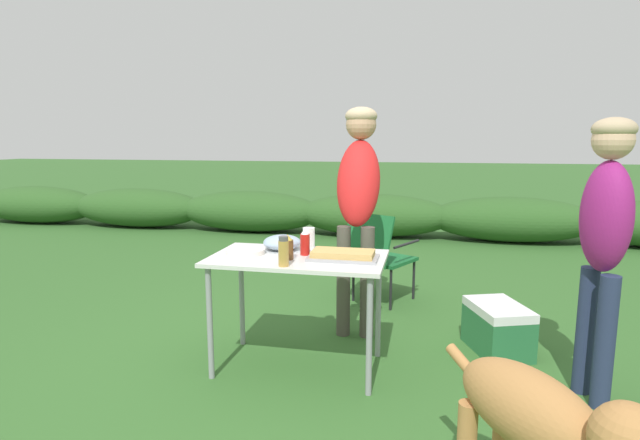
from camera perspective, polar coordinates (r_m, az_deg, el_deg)
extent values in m
plane|color=#336028|center=(3.41, -2.45, -16.35)|extent=(60.00, 60.00, 0.00)
ellipsoid|color=#2D5623|center=(10.22, -29.56, 1.57)|extent=(2.40, 0.90, 0.65)
ellipsoid|color=#2D5623|center=(9.02, -20.02, 1.35)|extent=(2.40, 0.90, 0.65)
ellipsoid|color=#2D5623|center=(8.13, -7.99, 1.02)|extent=(2.40, 0.90, 0.65)
ellipsoid|color=#2D5623|center=(7.68, 6.17, 0.58)|extent=(2.40, 0.90, 0.65)
ellipsoid|color=#2D5623|center=(7.74, 21.06, 0.08)|extent=(2.40, 0.90, 0.65)
cube|color=silver|center=(3.17, -2.54, -4.39)|extent=(1.10, 0.64, 0.02)
cylinder|color=gray|center=(3.19, -12.48, -11.45)|extent=(0.04, 0.04, 0.71)
cylinder|color=gray|center=(2.94, 5.65, -13.10)|extent=(0.04, 0.04, 0.71)
cylinder|color=gray|center=(3.66, -8.93, -8.63)|extent=(0.04, 0.04, 0.71)
cylinder|color=gray|center=(3.44, 6.69, -9.73)|extent=(0.04, 0.04, 0.71)
cube|color=#9E9EA3|center=(3.08, 2.64, -4.34)|extent=(0.43, 0.23, 0.02)
cube|color=tan|center=(3.08, 2.65, -3.83)|extent=(0.38, 0.19, 0.04)
cylinder|color=white|center=(3.27, -8.48, -3.54)|extent=(0.25, 0.25, 0.03)
ellipsoid|color=#99B2CC|center=(3.35, -4.35, -2.57)|extent=(0.25, 0.25, 0.10)
cylinder|color=white|center=(3.36, -1.29, -2.11)|extent=(0.08, 0.08, 0.15)
cylinder|color=brown|center=(3.08, -3.72, -3.40)|extent=(0.07, 0.07, 0.12)
cone|color=gold|center=(3.06, -3.74, -1.98)|extent=(0.06, 0.06, 0.03)
cylinder|color=#B2893D|center=(2.91, -4.18, -3.84)|extent=(0.06, 0.06, 0.15)
cylinder|color=#4C4C4C|center=(2.89, -4.20, -2.13)|extent=(0.06, 0.06, 0.03)
cylinder|color=red|center=(3.19, -1.73, -2.82)|extent=(0.06, 0.06, 0.14)
cone|color=white|center=(3.17, -1.73, -1.28)|extent=(0.05, 0.05, 0.04)
cylinder|color=#4C473D|center=(3.77, 2.69, -7.00)|extent=(0.10, 0.10, 0.84)
cylinder|color=#4C473D|center=(3.75, 5.39, -7.13)|extent=(0.10, 0.10, 0.84)
ellipsoid|color=red|center=(3.75, 4.41, 4.29)|extent=(0.33, 0.47, 0.72)
sphere|color=tan|center=(3.87, 4.72, 10.82)|extent=(0.23, 0.23, 0.23)
ellipsoid|color=tan|center=(3.87, 4.74, 11.76)|extent=(0.24, 0.24, 0.14)
cylinder|color=#232D4C|center=(3.33, 28.07, -11.08)|extent=(0.10, 0.10, 0.75)
cylinder|color=#232D4C|center=(3.20, 29.78, -12.09)|extent=(0.10, 0.10, 0.75)
ellipsoid|color=#931E70|center=(3.10, 29.88, 0.33)|extent=(0.31, 0.37, 0.61)
sphere|color=#DBAD89|center=(3.08, 30.49, 7.88)|extent=(0.21, 0.21, 0.21)
ellipsoid|color=tan|center=(3.08, 30.58, 8.95)|extent=(0.22, 0.22, 0.13)
ellipsoid|color=#B27A42|center=(1.98, 22.64, -19.19)|extent=(0.57, 0.66, 0.27)
sphere|color=#B27A42|center=(1.74, 31.75, -20.56)|extent=(0.21, 0.21, 0.21)
cylinder|color=#B27A42|center=(2.20, 16.07, -15.45)|extent=(0.15, 0.18, 0.11)
cube|color=#19602D|center=(4.62, 7.34, -4.49)|extent=(0.62, 0.62, 0.03)
cube|color=#19602D|center=(4.34, 5.41, -2.24)|extent=(0.48, 0.36, 0.44)
cylinder|color=black|center=(4.62, 3.83, -6.94)|extent=(0.02, 0.02, 0.38)
cylinder|color=black|center=(4.40, 8.09, -7.82)|extent=(0.02, 0.02, 0.38)
cylinder|color=black|center=(4.93, 6.59, -5.92)|extent=(0.02, 0.02, 0.38)
cylinder|color=black|center=(4.73, 10.66, -6.67)|extent=(0.02, 0.02, 0.38)
cylinder|color=black|center=(4.70, 5.02, -2.01)|extent=(0.21, 0.38, 0.02)
cylinder|color=black|center=(4.46, 9.88, -2.72)|extent=(0.21, 0.38, 0.02)
cube|color=#286B3D|center=(3.78, 19.61, -11.98)|extent=(0.47, 0.56, 0.28)
cube|color=silver|center=(3.72, 19.75, -9.53)|extent=(0.47, 0.56, 0.06)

